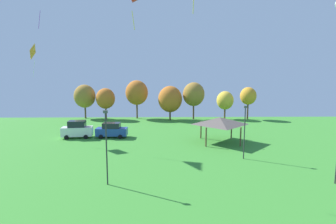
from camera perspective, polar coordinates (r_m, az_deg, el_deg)
kite_flying_0 at (r=43.70m, az=-27.35°, el=11.41°), size 0.79×2.40×4.82m
kite_flying_3 at (r=25.07m, az=-8.76°, el=22.79°), size 1.80×1.98×2.74m
kite_flying_8 at (r=43.81m, az=-25.19°, el=20.36°), size 2.81×3.12×3.61m
parked_car_leftmost at (r=42.36m, az=-19.16°, el=-3.62°), size 4.67×2.44×2.66m
parked_car_second_from_left at (r=41.24m, az=-12.15°, el=-3.89°), size 4.74×2.16×2.29m
park_pavilion at (r=37.78m, az=11.23°, el=-1.91°), size 6.00×6.09×3.60m
light_post_1 at (r=22.98m, az=-13.27°, el=-6.69°), size 0.36×0.20×6.49m
light_post_2 at (r=30.70m, az=16.33°, el=-3.59°), size 0.36×0.20×6.08m
treeline_tree_0 at (r=61.21m, az=-17.68°, el=3.30°), size 4.68×4.68×7.59m
treeline_tree_1 at (r=58.82m, az=-13.45°, el=2.87°), size 4.10×4.10×6.84m
treeline_tree_2 at (r=58.71m, az=-6.82°, el=4.20°), size 4.97×4.97×8.53m
treeline_tree_3 at (r=56.56m, az=0.46°, el=2.82°), size 5.17×5.17×7.34m
treeline_tree_4 at (r=57.49m, az=5.61°, el=3.86°), size 4.72×4.72×8.10m
treeline_tree_5 at (r=58.93m, az=12.32°, el=2.46°), size 3.69×3.69×6.16m
treeline_tree_6 at (r=59.87m, az=17.06°, el=3.33°), size 3.50×3.50×7.06m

